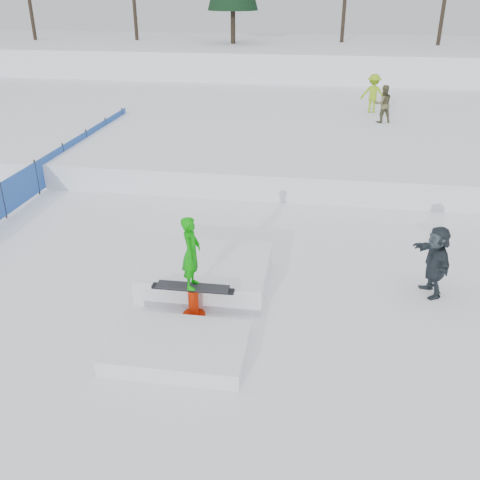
# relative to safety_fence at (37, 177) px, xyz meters

# --- Properties ---
(ground) EXTENTS (120.00, 120.00, 0.00)m
(ground) POSITION_rel_safety_fence_xyz_m (6.50, -6.60, -0.55)
(ground) COLOR white
(snow_berm) EXTENTS (60.00, 14.00, 2.40)m
(snow_berm) POSITION_rel_safety_fence_xyz_m (6.50, 23.40, 0.65)
(snow_berm) COLOR white
(snow_berm) RESTS_ON ground
(snow_midrise) EXTENTS (50.00, 18.00, 0.80)m
(snow_midrise) POSITION_rel_safety_fence_xyz_m (6.50, 9.40, -0.15)
(snow_midrise) COLOR white
(snow_midrise) RESTS_ON ground
(safety_fence) EXTENTS (0.05, 16.00, 1.10)m
(safety_fence) POSITION_rel_safety_fence_xyz_m (0.00, 0.00, 0.00)
(safety_fence) COLOR #234DA5
(safety_fence) RESTS_ON ground
(walker_olive) EXTENTS (0.85, 0.74, 1.49)m
(walker_olive) POSITION_rel_safety_fence_xyz_m (10.92, 7.89, 0.99)
(walker_olive) COLOR brown
(walker_olive) RESTS_ON snow_midrise
(walker_ygreen) EXTENTS (1.10, 0.69, 1.63)m
(walker_ygreen) POSITION_rel_safety_fence_xyz_m (10.65, 9.74, 1.07)
(walker_ygreen) COLOR #80AD14
(walker_ygreen) RESTS_ON snow_midrise
(spectator_dark) EXTENTS (0.79, 1.49, 1.53)m
(spectator_dark) POSITION_rel_safety_fence_xyz_m (11.00, -4.29, 0.22)
(spectator_dark) COLOR #222B31
(spectator_dark) RESTS_ON ground
(jib_rail_feature) EXTENTS (2.60, 4.40, 2.11)m
(jib_rail_feature) POSITION_rel_safety_fence_xyz_m (6.29, -5.32, -0.25)
(jib_rail_feature) COLOR white
(jib_rail_feature) RESTS_ON ground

